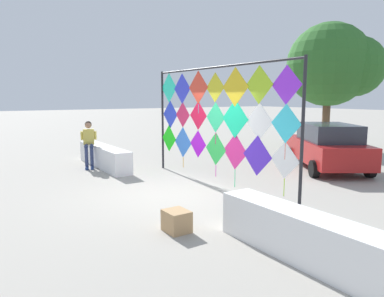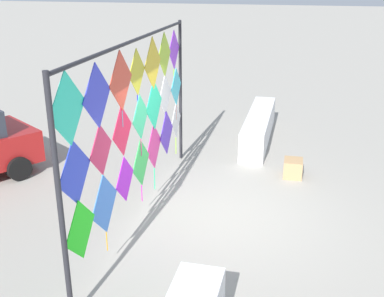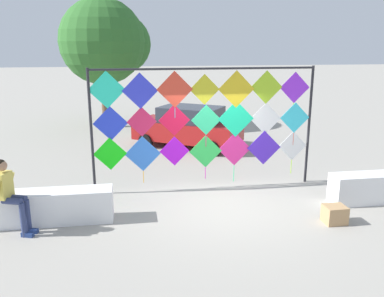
# 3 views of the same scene
# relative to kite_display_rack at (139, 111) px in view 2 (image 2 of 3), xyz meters

# --- Properties ---
(ground) EXTENTS (120.00, 120.00, 0.00)m
(ground) POSITION_rel_kite_display_rack_xyz_m (0.23, -1.31, -1.94)
(ground) COLOR #9E998E
(plaza_ledge_right) EXTENTS (3.56, 0.57, 0.71)m
(plaza_ledge_right) POSITION_rel_kite_display_rack_xyz_m (4.58, -1.62, -1.58)
(plaza_ledge_right) COLOR white
(plaza_ledge_right) RESTS_ON ground
(kite_display_rack) EXTENTS (5.78, 0.13, 3.18)m
(kite_display_rack) POSITION_rel_kite_display_rack_xyz_m (0.00, 0.00, 0.00)
(kite_display_rack) COLOR #232328
(kite_display_rack) RESTS_ON ground
(cardboard_box_large) EXTENTS (0.46, 0.40, 0.38)m
(cardboard_box_large) POSITION_rel_kite_display_rack_xyz_m (2.35, -2.59, -1.75)
(cardboard_box_large) COLOR tan
(cardboard_box_large) RESTS_ON ground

